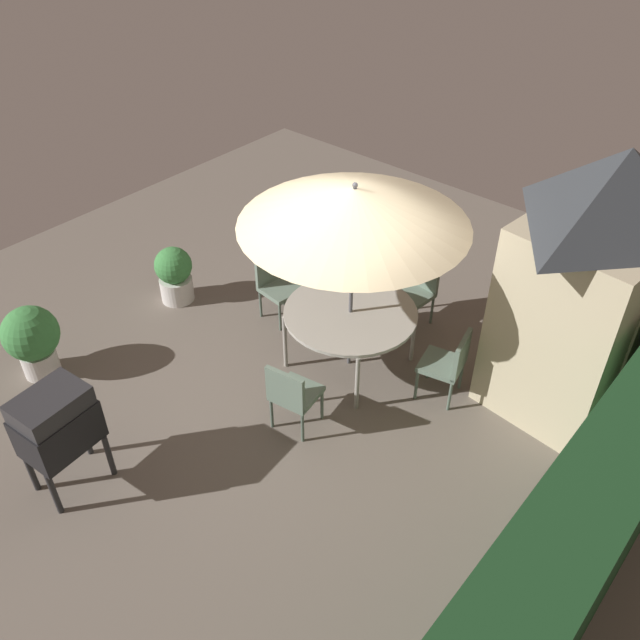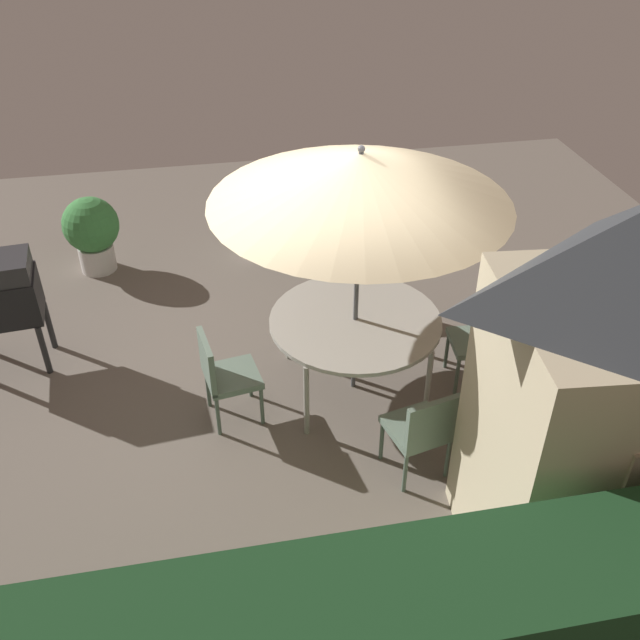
% 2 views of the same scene
% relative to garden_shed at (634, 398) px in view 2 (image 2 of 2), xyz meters
% --- Properties ---
extents(ground_plane, '(11.00, 11.00, 0.00)m').
position_rel_garden_shed_xyz_m(ground_plane, '(1.84, -2.39, -1.54)').
color(ground_plane, '#6B6056').
extents(garden_shed, '(1.99, 1.57, 3.01)m').
position_rel_garden_shed_xyz_m(garden_shed, '(0.00, 0.00, 0.00)').
color(garden_shed, '#C6B793').
rests_on(garden_shed, ground).
extents(patio_table, '(1.57, 1.57, 0.80)m').
position_rel_garden_shed_xyz_m(patio_table, '(1.26, -2.18, -0.79)').
color(patio_table, '#B2ADA3').
rests_on(patio_table, ground).
extents(patio_umbrella, '(2.49, 2.49, 2.44)m').
position_rel_garden_shed_xyz_m(patio_umbrella, '(1.26, -2.18, 0.63)').
color(patio_umbrella, '#4C4C51').
rests_on(patio_umbrella, ground).
extents(chair_near_shed, '(0.53, 0.53, 0.90)m').
position_rel_garden_shed_xyz_m(chair_near_shed, '(2.50, -1.97, -1.01)').
color(chair_near_shed, slate).
rests_on(chair_near_shed, ground).
extents(chair_far_side, '(0.55, 0.56, 0.90)m').
position_rel_garden_shed_xyz_m(chair_far_side, '(0.98, -0.98, -1.01)').
color(chair_far_side, slate).
rests_on(chair_far_side, ground).
extents(chair_toward_hedge, '(0.51, 0.50, 0.90)m').
position_rel_garden_shed_xyz_m(chair_toward_hedge, '(0.02, -2.06, -1.01)').
color(chair_toward_hedge, slate).
rests_on(chair_toward_hedge, ground).
extents(chair_toward_house, '(0.51, 0.51, 0.90)m').
position_rel_garden_shed_xyz_m(chair_toward_house, '(1.12, -3.52, -1.01)').
color(chair_toward_house, slate).
rests_on(chair_toward_house, ground).
extents(potted_plant_by_shed, '(0.66, 0.66, 0.93)m').
position_rel_garden_shed_xyz_m(potted_plant_by_shed, '(3.82, -4.88, -1.00)').
color(potted_plant_by_shed, silver).
rests_on(potted_plant_by_shed, ground).
extents(potted_plant_by_grill, '(0.51, 0.51, 0.81)m').
position_rel_garden_shed_xyz_m(potted_plant_by_grill, '(1.77, -4.82, -1.11)').
color(potted_plant_by_grill, silver).
rests_on(potted_plant_by_grill, ground).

